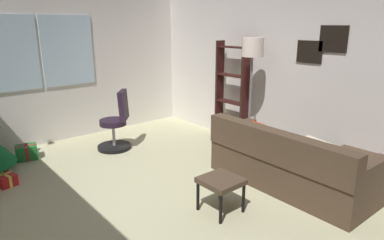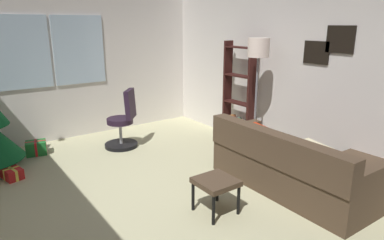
{
  "view_description": "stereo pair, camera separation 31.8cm",
  "coord_description": "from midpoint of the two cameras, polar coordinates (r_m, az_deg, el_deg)",
  "views": [
    {
      "loc": [
        -2.14,
        -2.85,
        2.06
      ],
      "look_at": [
        0.58,
        0.37,
        0.86
      ],
      "focal_mm": 31.99,
      "sensor_mm": 36.0,
      "label": 1
    },
    {
      "loc": [
        -1.89,
        -3.05,
        2.06
      ],
      "look_at": [
        0.58,
        0.37,
        0.86
      ],
      "focal_mm": 31.99,
      "sensor_mm": 36.0,
      "label": 2
    }
  ],
  "objects": [
    {
      "name": "couch",
      "position": [
        4.6,
        20.13,
        -7.76
      ],
      "size": [
        1.57,
        2.12,
        0.81
      ],
      "color": "#4A3929",
      "rests_on": "ground_plane"
    },
    {
      "name": "wall_right_with_frames",
      "position": [
        5.37,
        20.67,
        8.34
      ],
      "size": [
        0.12,
        6.4,
        2.9
      ],
      "color": "silver",
      "rests_on": "ground_plane"
    },
    {
      "name": "ground_plane",
      "position": [
        4.15,
        -1.34,
        -14.7
      ],
      "size": [
        4.76,
        6.4,
        0.1
      ],
      "primitive_type": "cube",
      "color": "#C3BF94"
    },
    {
      "name": "bookshelf",
      "position": [
        6.0,
        9.32,
        3.42
      ],
      "size": [
        0.18,
        0.64,
        1.77
      ],
      "color": "black",
      "rests_on": "ground_plane"
    },
    {
      "name": "footstool",
      "position": [
        3.86,
        6.39,
        -10.62
      ],
      "size": [
        0.42,
        0.43,
        0.4
      ],
      "color": "#4A3929",
      "rests_on": "ground_plane"
    },
    {
      "name": "wall_back_with_windows",
      "position": [
        6.54,
        -18.17,
        9.79
      ],
      "size": [
        4.76,
        0.12,
        2.9
      ],
      "color": "silver",
      "rests_on": "ground_plane"
    },
    {
      "name": "gift_box_red",
      "position": [
        5.28,
        -26.32,
        -7.99
      ],
      "size": [
        0.27,
        0.36,
        0.15
      ],
      "color": "red",
      "rests_on": "ground_plane"
    },
    {
      "name": "floor_lamp",
      "position": [
        5.29,
        12.68,
        9.95
      ],
      "size": [
        0.32,
        0.32,
        1.85
      ],
      "color": "slate",
      "rests_on": "ground_plane"
    },
    {
      "name": "gift_box_green",
      "position": [
        6.04,
        -23.19,
        -4.31
      ],
      "size": [
        0.35,
        0.32,
        0.23
      ],
      "color": "#1E722D",
      "rests_on": "ground_plane"
    },
    {
      "name": "office_chair",
      "position": [
        5.89,
        -9.87,
        -0.83
      ],
      "size": [
        0.59,
        0.59,
        1.0
      ],
      "color": "black",
      "rests_on": "ground_plane"
    }
  ]
}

